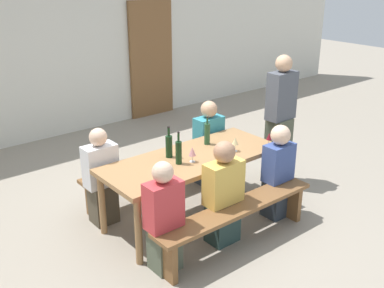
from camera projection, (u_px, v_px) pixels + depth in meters
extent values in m
plane|color=gray|center=(192.00, 217.00, 5.29)|extent=(24.00, 24.00, 0.00)
cube|color=silver|center=(48.00, 38.00, 7.28)|extent=(14.00, 0.20, 3.20)
cube|color=brown|center=(151.00, 59.00, 8.46)|extent=(0.90, 0.06, 2.10)
cube|color=#9E7247|center=(192.00, 159.00, 5.02)|extent=(2.03, 0.82, 0.05)
cylinder|color=#9E7247|center=(138.00, 232.00, 4.36)|extent=(0.07, 0.07, 0.70)
cylinder|color=#9E7247|center=(272.00, 177.00, 5.46)|extent=(0.07, 0.07, 0.70)
cylinder|color=#9E7247|center=(102.00, 204.00, 4.86)|extent=(0.07, 0.07, 0.70)
cylinder|color=#9E7247|center=(231.00, 159.00, 5.96)|extent=(0.07, 0.07, 0.70)
cube|color=brown|center=(237.00, 208.00, 4.62)|extent=(1.93, 0.30, 0.04)
cube|color=brown|center=(167.00, 260.00, 4.19)|extent=(0.06, 0.24, 0.41)
cube|color=brown|center=(291.00, 202.00, 5.21)|extent=(0.06, 0.24, 0.41)
cube|color=brown|center=(155.00, 163.00, 5.64)|extent=(1.93, 0.30, 0.04)
cube|color=brown|center=(93.00, 201.00, 5.22)|extent=(0.06, 0.24, 0.41)
cube|color=brown|center=(209.00, 162.00, 6.23)|extent=(0.06, 0.24, 0.41)
cylinder|color=#143319|center=(179.00, 153.00, 4.80)|extent=(0.07, 0.07, 0.25)
cylinder|color=#143319|center=(178.00, 137.00, 4.74)|extent=(0.02, 0.02, 0.10)
cylinder|color=black|center=(178.00, 132.00, 4.72)|extent=(0.03, 0.03, 0.01)
cylinder|color=#234C2D|center=(207.00, 134.00, 5.32)|extent=(0.07, 0.07, 0.25)
cylinder|color=#234C2D|center=(207.00, 121.00, 5.26)|extent=(0.02, 0.02, 0.07)
cylinder|color=black|center=(207.00, 117.00, 5.25)|extent=(0.03, 0.03, 0.01)
cylinder|color=#143319|center=(169.00, 147.00, 4.97)|extent=(0.07, 0.07, 0.24)
cylinder|color=#143319|center=(169.00, 132.00, 4.91)|extent=(0.03, 0.03, 0.09)
cylinder|color=black|center=(169.00, 127.00, 4.89)|extent=(0.03, 0.03, 0.01)
cylinder|color=silver|center=(192.00, 162.00, 4.89)|extent=(0.06, 0.06, 0.01)
cylinder|color=silver|center=(192.00, 158.00, 4.87)|extent=(0.01, 0.01, 0.07)
cone|color=#D18C93|center=(192.00, 151.00, 4.84)|extent=(0.08, 0.08, 0.10)
cylinder|color=silver|center=(235.00, 151.00, 5.17)|extent=(0.06, 0.06, 0.01)
cylinder|color=silver|center=(235.00, 147.00, 5.15)|extent=(0.01, 0.01, 0.07)
cone|color=beige|center=(235.00, 141.00, 5.12)|extent=(0.07, 0.07, 0.08)
cylinder|color=silver|center=(268.00, 147.00, 5.28)|extent=(0.06, 0.06, 0.01)
cylinder|color=silver|center=(269.00, 143.00, 5.26)|extent=(0.01, 0.01, 0.08)
cone|color=maroon|center=(269.00, 136.00, 5.23)|extent=(0.06, 0.06, 0.08)
cube|color=#4F5947|center=(165.00, 247.00, 4.34)|extent=(0.25, 0.24, 0.45)
cube|color=#C6383D|center=(164.00, 205.00, 4.18)|extent=(0.34, 0.20, 0.45)
sphere|color=beige|center=(163.00, 172.00, 4.06)|extent=(0.20, 0.20, 0.20)
cube|color=#263D3B|center=(222.00, 221.00, 4.77)|extent=(0.31, 0.24, 0.45)
cube|color=gold|center=(224.00, 183.00, 4.61)|extent=(0.41, 0.20, 0.44)
sphere|color=#A87A5B|center=(224.00, 152.00, 4.49)|extent=(0.22, 0.22, 0.22)
cube|color=#29323D|center=(276.00, 198.00, 5.26)|extent=(0.25, 0.24, 0.45)
cube|color=#384C8C|center=(279.00, 162.00, 5.10)|extent=(0.34, 0.20, 0.42)
sphere|color=beige|center=(281.00, 135.00, 4.98)|extent=(0.22, 0.22, 0.22)
cube|color=#4A4133|center=(103.00, 203.00, 5.13)|extent=(0.27, 0.24, 0.45)
cube|color=silver|center=(100.00, 166.00, 4.96)|extent=(0.35, 0.20, 0.46)
sphere|color=beige|center=(98.00, 137.00, 4.84)|extent=(0.19, 0.19, 0.19)
cube|color=#364453|center=(208.00, 167.00, 6.04)|extent=(0.28, 0.24, 0.45)
cube|color=teal|center=(209.00, 134.00, 5.87)|extent=(0.37, 0.20, 0.46)
sphere|color=tan|center=(209.00, 109.00, 5.75)|extent=(0.21, 0.21, 0.21)
cube|color=#4C5240|center=(278.00, 151.00, 6.00)|extent=(0.28, 0.24, 0.87)
cube|color=#4C515B|center=(282.00, 96.00, 5.73)|extent=(0.37, 0.20, 0.60)
sphere|color=tan|center=(284.00, 63.00, 5.58)|extent=(0.21, 0.21, 0.21)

